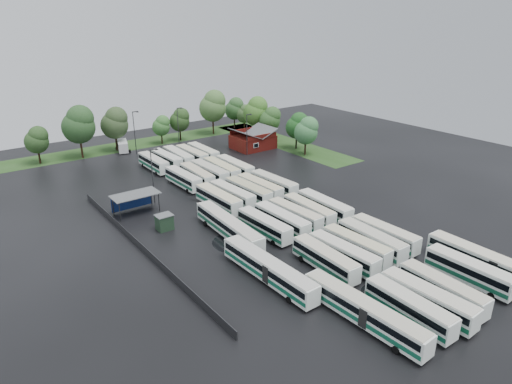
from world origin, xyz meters
TOP-DOWN VIEW (x-y plane):
  - ground at (0.00, 0.00)m, footprint 160.00×160.00m
  - brick_building at (24.00, 42.77)m, footprint 10.07×8.60m
  - wash_shed at (-17.20, 22.02)m, footprint 8.20×4.20m
  - utility_hut at (-16.20, 12.60)m, footprint 2.70×2.20m
  - grass_strip_north at (2.00, 64.80)m, footprint 80.00×10.00m
  - grass_strip_east at (34.00, 42.80)m, footprint 10.00×50.00m
  - west_fence at (-22.20, 8.00)m, footprint 0.10×50.00m
  - bus_r0c0 at (-4.35, -25.80)m, footprint 2.70×11.32m
  - bus_r0c1 at (-1.40, -26.20)m, footprint 2.86×11.81m
  - bus_r0c2 at (2.00, -26.00)m, footprint 2.83×11.36m
  - bus_r0c4 at (8.56, -25.69)m, footprint 2.57×11.56m
  - bus_r1c0 at (-4.23, -12.16)m, footprint 2.85×11.36m
  - bus_r1c1 at (-1.14, -12.58)m, footprint 2.87×11.40m
  - bus_r1c2 at (2.09, -12.09)m, footprint 2.84×11.17m
  - bus_r1c3 at (5.09, -12.36)m, footprint 2.87×11.74m
  - bus_r1c4 at (8.33, -12.21)m, footprint 2.64×11.32m
  - bus_r2c0 at (-4.38, 1.26)m, footprint 2.69×11.17m
  - bus_r2c1 at (-1.02, 0.99)m, footprint 2.65×11.51m
  - bus_r2c2 at (2.17, 1.39)m, footprint 2.85×11.19m
  - bus_r2c3 at (5.26, 1.33)m, footprint 2.70×11.21m
  - bus_r2c4 at (8.49, 0.88)m, footprint 2.83×11.80m
  - bus_r3c0 at (-4.49, 14.64)m, footprint 2.75×11.72m
  - bus_r3c1 at (-1.23, 15.09)m, footprint 2.94×11.45m
  - bus_r3c2 at (2.11, 14.60)m, footprint 2.90×11.73m
  - bus_r3c3 at (5.04, 14.95)m, footprint 2.90×11.60m
  - bus_r3c4 at (8.46, 14.88)m, footprint 3.00×11.77m
  - bus_r4c0 at (-4.23, 28.38)m, footprint 2.62×11.22m
  - bus_r4c1 at (-1.07, 28.35)m, footprint 2.88×11.53m
  - bus_r4c2 at (2.03, 28.49)m, footprint 2.65×11.73m
  - bus_r4c3 at (5.02, 28.44)m, footprint 2.75×11.74m
  - bus_r4c4 at (8.24, 28.12)m, footprint 2.62×11.70m
  - bus_r5c0 at (-4.51, 41.80)m, footprint 2.45×11.19m
  - bus_r5c1 at (-1.08, 42.31)m, footprint 2.75×11.45m
  - bus_r5c2 at (1.98, 42.31)m, footprint 2.85×11.76m
  - bus_r5c3 at (5.29, 41.79)m, footprint 2.62×11.47m
  - bus_r5c4 at (8.38, 41.83)m, footprint 2.58×11.53m
  - artic_bus_west_a at (-9.07, -23.13)m, footprint 2.91×16.67m
  - artic_bus_west_b at (-9.21, 4.18)m, footprint 3.29×17.19m
  - artic_bus_west_c at (-12.12, -9.61)m, footprint 2.72×17.10m
  - artic_bus_east at (12.28, -26.52)m, footprint 2.70×17.60m
  - minibus at (-4.38, 60.43)m, footprint 3.98×6.55m
  - tree_north_0 at (-23.74, 62.21)m, footprint 5.42×5.42m
  - tree_north_1 at (-14.23, 60.96)m, footprint 7.80×7.80m
  - tree_north_2 at (-5.18, 61.79)m, footprint 6.85×6.85m
  - tree_north_3 at (7.10, 61.11)m, footprint 4.70×4.70m
  - tree_north_4 at (12.76, 61.21)m, footprint 5.48×5.48m
  - tree_north_5 at (24.02, 62.00)m, footprint 7.73×7.73m
  - tree_north_6 at (32.82, 63.97)m, footprint 5.75×5.75m
  - tree_east_0 at (31.15, 30.12)m, footprint 5.83×5.83m
  - tree_east_1 at (33.06, 35.69)m, footprint 5.76×5.76m
  - tree_east_2 at (32.56, 46.20)m, footprint 5.75×5.72m
  - tree_east_3 at (31.84, 51.82)m, footprint 6.98×6.98m
  - tree_east_4 at (33.91, 60.30)m, footprint 4.71×4.70m
  - lamp_post_ne at (19.21, 38.59)m, footprint 1.58×0.31m
  - lamp_post_nw at (-12.44, 24.19)m, footprint 1.59×0.31m
  - lamp_post_back_w at (-2.49, 56.00)m, footprint 1.66×0.32m
  - lamp_post_back_e at (9.18, 55.32)m, footprint 1.60×0.31m
  - puddle_0 at (-2.59, -20.36)m, footprint 4.73×4.73m
  - puddle_1 at (9.09, -21.59)m, footprint 2.61×2.61m
  - puddle_2 at (-9.52, 1.97)m, footprint 7.18×7.18m
  - puddle_3 at (2.20, -1.65)m, footprint 3.56×3.56m
  - puddle_4 at (16.03, -18.68)m, footprint 4.09×4.09m

SIDE VIEW (x-z plane):
  - ground at x=0.00m, z-range 0.00..0.00m
  - puddle_0 at x=-2.59m, z-range 0.00..0.01m
  - puddle_1 at x=9.09m, z-range 0.00..0.01m
  - puddle_2 at x=-9.52m, z-range 0.00..0.01m
  - puddle_3 at x=2.20m, z-range 0.00..0.01m
  - puddle_4 at x=16.03m, z-range 0.00..0.01m
  - grass_strip_north at x=2.00m, z-range 0.00..0.01m
  - grass_strip_east at x=34.00m, z-range 0.00..0.01m
  - west_fence at x=-22.20m, z-range 0.00..1.20m
  - utility_hut at x=-16.20m, z-range 0.01..2.63m
  - minibus at x=-4.38m, z-range 0.15..2.84m
  - bus_r1c2 at x=2.09m, z-range 0.15..3.24m
  - bus_r2c2 at x=2.17m, z-range 0.15..3.24m
  - bus_r2c0 at x=-4.38m, z-range 0.15..3.24m
  - bus_r2c3 at x=5.26m, z-range 0.16..3.26m
  - artic_bus_west_a at x=-9.07m, z-range 0.17..3.25m
  - bus_r4c0 at x=-4.23m, z-range 0.16..3.26m
  - bus_r5c0 at x=-4.51m, z-range 0.16..3.27m
  - bus_r0c0 at x=-4.35m, z-range 0.16..3.29m
  - bus_r1c4 at x=8.33m, z-range 0.16..3.29m
  - bus_r1c0 at x=-4.23m, z-range 0.16..3.29m
  - bus_r0c2 at x=2.00m, z-range 0.16..3.30m
  - bus_r1c1 at x=-1.14m, z-range 0.16..3.31m
  - bus_r3c1 at x=-1.23m, z-range 0.16..3.32m
  - bus_r5c1 at x=-1.08m, z-range 0.16..3.33m
  - bus_r5c3 at x=5.29m, z-range 0.16..3.34m
  - bus_r4c1 at x=-1.07m, z-range 0.16..3.34m
  - artic_bus_west_c at x=-12.12m, z-range 0.17..3.34m
  - bus_r2c1 at x=-1.02m, z-range 0.16..3.35m
  - artic_bus_west_b at x=-9.21m, z-range 0.17..3.34m
  - bus_r5c4 at x=8.38m, z-range 0.16..3.36m
  - bus_r3c3 at x=5.04m, z-range 0.16..3.37m
  - bus_r0c4 at x=8.56m, z-range 0.16..3.37m
  - bus_r3c2 at x=2.11m, z-range 0.16..3.40m
  - bus_r1c3 at x=5.09m, z-range 0.16..3.41m
  - bus_r4c4 at x=8.24m, z-range 0.16..3.41m
  - bus_r3c4 at x=8.46m, z-range 0.16..3.41m
  - bus_r3c0 at x=-4.49m, z-range 0.16..3.41m
  - bus_r5c2 at x=1.98m, z-range 0.16..3.42m
  - bus_r4c3 at x=5.02m, z-range 0.16..3.42m
  - bus_r4c2 at x=2.03m, z-range 0.16..3.42m
  - bus_r2c4 at x=8.49m, z-range 0.16..3.43m
  - bus_r0c1 at x=-1.40m, z-range 0.16..3.43m
  - artic_bus_east at x=12.28m, z-range 0.18..3.44m
  - brick_building at x=24.00m, z-range -0.83..4.56m
  - wash_shed at x=-17.20m, z-range 1.20..4.78m
  - tree_east_4 at x=33.91m, z-range 1.11..8.89m
  - tree_north_3 at x=7.10m, z-range 1.11..8.90m
  - tree_north_0 at x=-23.74m, z-range 1.28..10.26m
  - tree_north_4 at x=12.76m, z-range 1.30..10.37m
  - lamp_post_ne at x=19.21m, z-range 0.83..11.09m
  - lamp_post_nw at x=-12.44m, z-range 0.83..11.16m
  - lamp_post_back_e at x=9.18m, z-range 0.84..11.23m
  - tree_east_2 at x=32.56m, z-range 1.35..10.82m
  - tree_north_6 at x=32.82m, z-range 1.36..10.88m
  - tree_east_1 at x=33.06m, z-range 1.37..10.91m
  - tree_east_0 at x=31.15m, z-range 1.38..11.03m
  - lamp_post_back_w at x=-2.49m, z-range 0.87..11.62m
  - tree_north_2 at x=-5.18m, z-range 1.62..12.97m
  - tree_east_3 at x=31.84m, z-range 1.66..13.23m
  - tree_north_5 at x=24.02m, z-range 1.84..14.64m
  - tree_north_1 at x=-14.23m, z-range 1.85..14.78m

